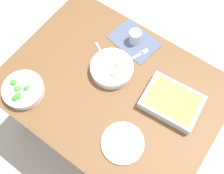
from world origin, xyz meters
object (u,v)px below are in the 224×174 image
broccoli_bowl (23,90)px  spoon_by_stew (104,57)px  baking_dish (172,102)px  side_plate (123,143)px  drink_cup (135,37)px  fork_on_table (138,56)px  stew_bowl (112,68)px

broccoli_bowl → spoon_by_stew: size_ratio=1.38×
baking_dish → side_plate: (-0.09, -0.33, -0.03)m
drink_cup → fork_on_table: bearing=-45.6°
stew_bowl → drink_cup: (-0.01, 0.25, 0.01)m
baking_dish → spoon_by_stew: 0.46m
broccoli_bowl → drink_cup: drink_cup is taller
baking_dish → broccoli_bowl: bearing=-149.4°
side_plate → spoon_by_stew: (-0.37, 0.35, -0.00)m
fork_on_table → baking_dish: bearing=-25.6°
drink_cup → side_plate: size_ratio=0.39×
broccoli_bowl → spoon_by_stew: broccoli_bowl is taller
stew_bowl → side_plate: 0.42m
baking_dish → fork_on_table: baking_dish is taller
side_plate → spoon_by_stew: size_ratio=1.34×
side_plate → spoon_by_stew: side_plate is taller
stew_bowl → fork_on_table: (0.07, 0.17, -0.03)m
stew_bowl → drink_cup: drink_cup is taller
stew_bowl → baking_dish: (0.38, 0.02, 0.00)m
stew_bowl → broccoli_bowl: bearing=-129.2°
broccoli_bowl → baking_dish: broccoli_bowl is taller
spoon_by_stew → fork_on_table: 0.20m
spoon_by_stew → baking_dish: bearing=-3.0°
stew_bowl → baking_dish: same height
broccoli_bowl → fork_on_table: (0.38, 0.56, -0.03)m
drink_cup → fork_on_table: drink_cup is taller
side_plate → broccoli_bowl: bearing=-172.2°
side_plate → fork_on_table: size_ratio=1.28×
broccoli_bowl → stew_bowl: bearing=50.8°
spoon_by_stew → fork_on_table: bearing=39.5°
broccoli_bowl → fork_on_table: size_ratio=1.32×
baking_dish → fork_on_table: 0.35m
broccoli_bowl → baking_dish: size_ratio=0.71×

